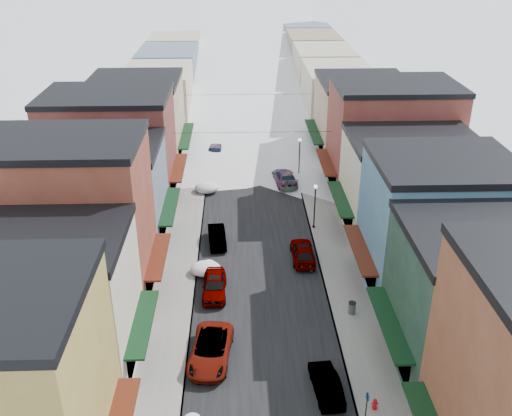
{
  "coord_description": "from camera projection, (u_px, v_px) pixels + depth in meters",
  "views": [
    {
      "loc": [
        -1.57,
        -16.14,
        25.03
      ],
      "look_at": [
        0.0,
        30.01,
        2.4
      ],
      "focal_mm": 40.0,
      "sensor_mm": 36.0,
      "label": 1
    }
  ],
  "objects": [
    {
      "name": "bldg_l_cream",
      "position": [
        47.0,
        304.0,
        34.27
      ],
      "size": [
        11.3,
        8.2,
        9.5
      ],
      "color": "beige",
      "rests_on": "ground"
    },
    {
      "name": "sidewalk_right",
      "position": [
        296.0,
        128.0,
        79.56
      ],
      "size": [
        3.2,
        160.0,
        0.15
      ],
      "primitive_type": "cube",
      "color": "gray",
      "rests_on": "ground"
    },
    {
      "name": "car_black_sedan",
      "position": [
        285.0,
        177.0,
        61.93
      ],
      "size": [
        2.78,
        5.52,
        1.54
      ],
      "primitive_type": "imported",
      "rotation": [
        0.0,
        0.0,
        3.26
      ],
      "color": "black",
      "rests_on": "ground"
    },
    {
      "name": "bldg_r_green",
      "position": [
        483.0,
        300.0,
        34.63
      ],
      "size": [
        11.3,
        9.2,
        9.5
      ],
      "color": "#1B382B",
      "rests_on": "ground"
    },
    {
      "name": "snow_pile_mid",
      "position": [
        206.0,
        268.0,
        45.86
      ],
      "size": [
        2.43,
        2.7,
        1.03
      ],
      "color": "white",
      "rests_on": "ground"
    },
    {
      "name": "car_silver_sedan",
      "position": [
        214.0,
        285.0,
        43.2
      ],
      "size": [
        1.81,
        4.45,
        1.51
      ],
      "primitive_type": "imported",
      "rotation": [
        0.0,
        0.0,
        -0.0
      ],
      "color": "#9DA1A5",
      "rests_on": "ground"
    },
    {
      "name": "car_silver_wagon",
      "position": [
        215.0,
        153.0,
        68.58
      ],
      "size": [
        2.71,
        5.64,
        1.59
      ],
      "primitive_type": "imported",
      "rotation": [
        0.0,
        0.0,
        -0.09
      ],
      "color": "#A2A4AA",
      "rests_on": "ground"
    },
    {
      "name": "car_lane_silver",
      "position": [
        245.0,
        140.0,
        72.66
      ],
      "size": [
        2.07,
        5.07,
        1.72
      ],
      "primitive_type": "imported",
      "rotation": [
        0.0,
        0.0,
        0.01
      ],
      "color": "gray",
      "rests_on": "ground"
    },
    {
      "name": "curb_left",
      "position": [
        212.0,
        129.0,
        79.21
      ],
      "size": [
        0.1,
        160.0,
        0.15
      ],
      "primitive_type": "cube",
      "color": "slate",
      "rests_on": "ground"
    },
    {
      "name": "trash_can",
      "position": [
        352.0,
        308.0,
        40.85
      ],
      "size": [
        0.55,
        0.55,
        0.92
      ],
      "color": "#56585A",
      "rests_on": "sidewalk_right"
    },
    {
      "name": "road",
      "position": [
        249.0,
        129.0,
        79.39
      ],
      "size": [
        10.0,
        160.0,
        0.01
      ],
      "primitive_type": "cube",
      "color": "black",
      "rests_on": "ground"
    },
    {
      "name": "bldg_r_blue",
      "position": [
        437.0,
        224.0,
        42.49
      ],
      "size": [
        11.3,
        9.2,
        10.5
      ],
      "color": "teal",
      "rests_on": "ground"
    },
    {
      "name": "car_green_sedan",
      "position": [
        326.0,
        384.0,
        33.96
      ],
      "size": [
        1.8,
        4.19,
        1.34
      ],
      "primitive_type": "imported",
      "rotation": [
        0.0,
        0.0,
        3.24
      ],
      "color": "black",
      "rests_on": "ground"
    },
    {
      "name": "overhead_cables",
      "position": [
        251.0,
        111.0,
        65.45
      ],
      "size": [
        16.4,
        15.04,
        0.04
      ],
      "color": "black",
      "rests_on": "ground"
    },
    {
      "name": "bldg_l_grayblue",
      "position": [
        104.0,
        193.0,
        49.19
      ],
      "size": [
        11.3,
        9.2,
        9.0
      ],
      "color": "slate",
      "rests_on": "ground"
    },
    {
      "name": "streetlamp_far",
      "position": [
        300.0,
        153.0,
        62.45
      ],
      "size": [
        0.38,
        0.38,
        4.52
      ],
      "color": "black",
      "rests_on": "sidewalk_right"
    },
    {
      "name": "parking_sign",
      "position": [
        367.0,
        405.0,
        31.36
      ],
      "size": [
        0.15,
        0.29,
        2.24
      ],
      "color": "black",
      "rests_on": "sidewalk_right"
    },
    {
      "name": "car_lane_white",
      "position": [
        258.0,
        122.0,
        79.39
      ],
      "size": [
        2.92,
        5.96,
        1.63
      ],
      "primitive_type": "imported",
      "rotation": [
        0.0,
        0.0,
        3.1
      ],
      "color": "silver",
      "rests_on": "ground"
    },
    {
      "name": "bldg_l_brick_far",
      "position": [
        111.0,
        147.0,
        56.8
      ],
      "size": [
        13.3,
        9.2,
        11.0
      ],
      "color": "maroon",
      "rests_on": "ground"
    },
    {
      "name": "streetlamp_near",
      "position": [
        315.0,
        201.0,
        51.72
      ],
      "size": [
        0.36,
        0.36,
        4.29
      ],
      "color": "black",
      "rests_on": "sidewalk_right"
    },
    {
      "name": "bldg_r_cream",
      "position": [
        409.0,
        185.0,
        50.91
      ],
      "size": [
        12.3,
        9.2,
        9.0
      ],
      "color": "beige",
      "rests_on": "ground"
    },
    {
      "name": "car_gray_suv",
      "position": [
        303.0,
        252.0,
        47.63
      ],
      "size": [
        1.88,
        4.63,
        1.58
      ],
      "primitive_type": "imported",
      "rotation": [
        0.0,
        0.0,
        3.15
      ],
      "color": "gray",
      "rests_on": "ground"
    },
    {
      "name": "snow_pile_far",
      "position": [
        207.0,
        187.0,
        60.16
      ],
      "size": [
        2.53,
        2.76,
        1.07
      ],
      "color": "white",
      "rests_on": "ground"
    },
    {
      "name": "car_white_suv",
      "position": [
        211.0,
        350.0,
        36.56
      ],
      "size": [
        3.07,
        5.62,
        1.49
      ],
      "primitive_type": "imported",
      "rotation": [
        0.0,
        0.0,
        -0.11
      ],
      "color": "#B8B8BA",
      "rests_on": "ground"
    },
    {
      "name": "car_dark_hatch",
      "position": [
        217.0,
        237.0,
        50.15
      ],
      "size": [
        1.83,
        4.23,
        1.36
      ],
      "primitive_type": "imported",
      "rotation": [
        0.0,
        0.0,
        0.1
      ],
      "color": "black",
      "rests_on": "ground"
    },
    {
      "name": "bldg_r_tan",
      "position": [
        361.0,
        119.0,
        67.83
      ],
      "size": [
        11.3,
        11.2,
        9.5
      ],
      "color": "tan",
      "rests_on": "ground"
    },
    {
      "name": "distant_blocks",
      "position": [
        246.0,
        65.0,
        98.28
      ],
      "size": [
        34.0,
        55.0,
        8.0
      ],
      "color": "gray",
      "rests_on": "ground"
    },
    {
      "name": "fire_hydrant",
      "position": [
        375.0,
        404.0,
        32.76
      ],
      "size": [
        0.41,
        0.31,
        0.71
      ],
      "color": "red",
      "rests_on": "sidewalk_right"
    },
    {
      "name": "curb_right",
      "position": [
        285.0,
        128.0,
        79.52
      ],
      "size": [
        0.1,
        160.0,
        0.15
      ],
      "primitive_type": "cube",
      "color": "slate",
      "rests_on": "ground"
    },
    {
      "name": "sidewalk_left",
      "position": [
        201.0,
        129.0,
        79.16
      ],
      "size": [
        3.2,
        160.0,
        0.15
      ],
      "primitive_type": "cube",
      "color": "gray",
      "rests_on": "ground"
    },
    {
      "name": "bldg_l_brick_near",
      "position": [
        70.0,
        221.0,
        40.78
      ],
      "size": [
        12.3,
        8.2,
        12.5
      ],
      "color": "brown",
      "rests_on": "ground"
    },
    {
      "name": "bldg_l_tan",
      "position": [
        137.0,
        121.0,
        66.02
      ],
      "size": [
        11.3,
        11.2,
        10.0
      ],
      "color": "tan",
      "rests_on": "ground"
    },
    {
      "name": "bldg_r_brick_far",
      "position": [
        391.0,
        138.0,
        58.45
      ],
      "size": [
        13.3,
        9.2,
        11.5
      ],
      "color": "maroon",
      "rests_on": "ground"
    }
  ]
}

